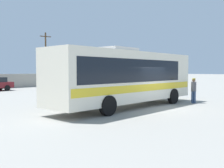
# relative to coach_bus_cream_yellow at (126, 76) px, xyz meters

# --- Properties ---
(ground_plane) EXTENTS (300.00, 300.00, 0.00)m
(ground_plane) POSITION_rel_coach_bus_cream_yellow_xyz_m (1.10, 8.50, -1.95)
(ground_plane) COLOR gray
(coach_bus_cream_yellow) EXTENTS (11.36, 2.88, 3.66)m
(coach_bus_cream_yellow) POSITION_rel_coach_bus_cream_yellow_xyz_m (0.00, 0.00, 0.00)
(coach_bus_cream_yellow) COLOR silver
(coach_bus_cream_yellow) RESTS_ON ground_plane
(attendant_by_bus_door) EXTENTS (0.45, 0.45, 1.75)m
(attendant_by_bus_door) POSITION_rel_coach_bus_cream_yellow_xyz_m (4.85, -2.22, -0.95)
(attendant_by_bus_door) COLOR #33476B
(attendant_by_bus_door) RESTS_ON ground_plane
(utility_pole_near) EXTENTS (1.78, 0.50, 8.20)m
(utility_pole_near) POSITION_rel_coach_bus_cream_yellow_xyz_m (11.48, 25.04, 2.33)
(utility_pole_near) COLOR #4C3823
(utility_pole_near) RESTS_ON ground_plane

